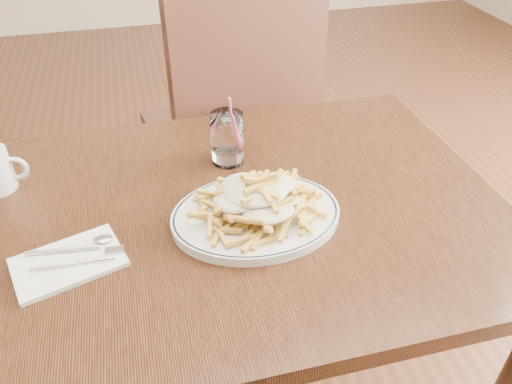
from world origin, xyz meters
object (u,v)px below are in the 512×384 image
object	(u,v)px
fries_plate	(256,215)
loaded_fries	(256,196)
chair_far	(235,120)
water_glass	(227,141)
table	(217,237)

from	to	relation	value
fries_plate	loaded_fries	world-z (taller)	loaded_fries
chair_far	water_glass	xyz separation A→B (m)	(-0.12, -0.47, 0.21)
loaded_fries	fries_plate	bearing A→B (deg)	-26.57
loaded_fries	chair_far	bearing A→B (deg)	81.39
chair_far	fries_plate	distance (m)	0.73
chair_far	fries_plate	xyz separation A→B (m)	(-0.11, -0.70, 0.17)
table	water_glass	size ratio (longest dim) A/B	7.25
loaded_fries	water_glass	size ratio (longest dim) A/B	1.62
fries_plate	water_glass	distance (m)	0.23
fries_plate	chair_far	bearing A→B (deg)	81.39
fries_plate	water_glass	size ratio (longest dim) A/B	2.07
water_glass	fries_plate	bearing A→B (deg)	-87.39
fries_plate	loaded_fries	xyz separation A→B (m)	(-0.00, 0.00, 0.05)
chair_far	fries_plate	world-z (taller)	chair_far
chair_far	loaded_fries	xyz separation A→B (m)	(-0.11, -0.70, 0.22)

